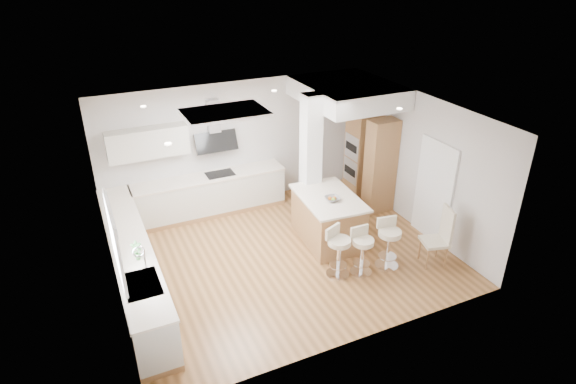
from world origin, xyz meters
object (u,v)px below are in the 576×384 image
bar_stool_a (338,249)px  dining_chair (441,234)px  peninsula (328,218)px  bar_stool_b (362,248)px  bar_stool_c (389,241)px

bar_stool_a → dining_chair: bearing=-37.7°
peninsula → dining_chair: size_ratio=1.45×
bar_stool_b → bar_stool_c: 0.54m
bar_stool_a → bar_stool_c: 0.98m
peninsula → bar_stool_a: size_ratio=1.76×
peninsula → bar_stool_b: 1.21m
bar_stool_c → dining_chair: bearing=-10.9°
bar_stool_a → bar_stool_b: bearing=-39.4°
peninsula → bar_stool_b: bearing=-85.1°
peninsula → bar_stool_a: bearing=-106.2°
bar_stool_b → bar_stool_c: (0.54, -0.03, 0.04)m
peninsula → bar_stool_a: 1.17m
bar_stool_b → bar_stool_a: bearing=165.2°
peninsula → dining_chair: 2.15m
bar_stool_c → dining_chair: dining_chair is taller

